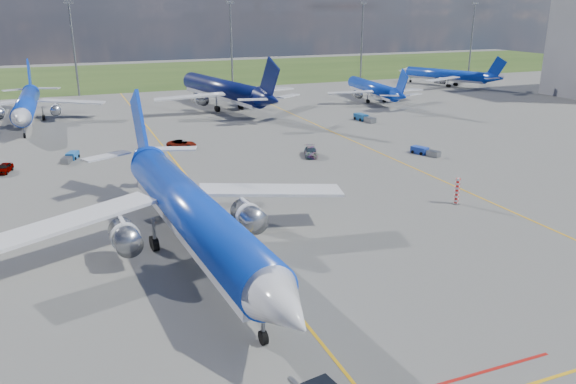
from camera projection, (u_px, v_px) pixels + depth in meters
name	position (u px, v px, depth m)	size (l,w,h in m)	color
ground	(264.00, 271.00, 47.37)	(400.00, 400.00, 0.00)	#5B5B58
grass_strip	(107.00, 76.00, 179.47)	(400.00, 80.00, 0.01)	#2D4719
taxiway_lines	(192.00, 181.00, 71.83)	(60.25, 160.00, 0.02)	gold
floodlight_masts	(156.00, 42.00, 143.84)	(202.20, 0.50, 22.70)	slate
warning_post	(457.00, 191.00, 63.16)	(0.50, 0.50, 3.00)	red
bg_jet_nnw	(30.00, 124.00, 107.14)	(30.37, 39.87, 10.44)	#0E39C4
bg_jet_n	(223.00, 108.00, 123.18)	(35.05, 46.00, 12.05)	#081044
bg_jet_ne	(372.00, 101.00, 132.37)	(25.33, 33.25, 8.71)	#0E39C4
bg_jet_ene	(445.00, 86.00, 157.92)	(25.44, 33.39, 8.74)	#0E39C4
main_airliner	(195.00, 256.00, 50.25)	(35.06, 46.01, 12.05)	#0E39C4
service_car_a	(4.00, 168.00, 75.27)	(1.51, 3.76, 1.28)	#999999
service_car_b	(182.00, 144.00, 88.48)	(2.12, 4.59, 1.28)	#999999
service_car_c	(311.00, 152.00, 83.54)	(1.88, 4.63, 1.34)	#999999
baggage_tug_w	(424.00, 151.00, 84.54)	(2.82, 4.81, 1.05)	#1C3BA9
baggage_tug_c	(70.00, 157.00, 81.45)	(2.75, 4.56, 1.00)	#1C5BA8
baggage_tug_e	(364.00, 118.00, 109.40)	(2.20, 5.59, 1.22)	#164C87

